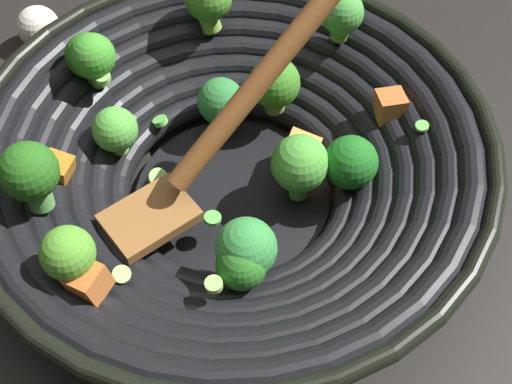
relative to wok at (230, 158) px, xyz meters
name	(u,v)px	position (x,y,z in m)	size (l,w,h in m)	color
ground_plane	(233,200)	(0.00, 0.00, -0.06)	(4.00, 4.00, 0.00)	black
wok	(230,158)	(0.00, 0.00, 0.00)	(0.47, 0.43, 0.21)	black
garlic_bulb	(39,27)	(0.23, 0.17, -0.03)	(0.04, 0.04, 0.04)	silver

